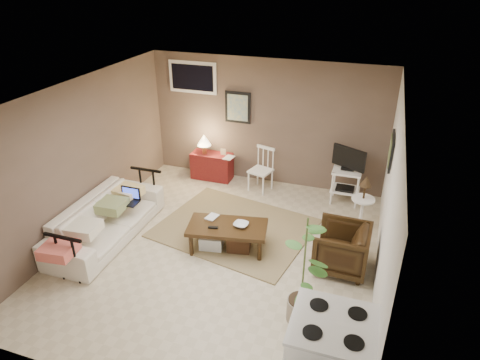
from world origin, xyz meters
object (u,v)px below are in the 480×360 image
(side_table, at_px, (364,197))
(potted_plant, at_px, (304,268))
(tv_stand, at_px, (347,174))
(red_console, at_px, (211,164))
(sofa, at_px, (105,214))
(spindle_chair, at_px, (261,171))
(armchair, at_px, (342,246))
(coffee_table, at_px, (227,235))

(side_table, bearing_deg, potted_plant, -103.14)
(tv_stand, height_order, potted_plant, potted_plant)
(red_console, distance_m, side_table, 3.15)
(sofa, distance_m, potted_plant, 3.33)
(spindle_chair, height_order, tv_stand, tv_stand)
(red_console, xyz_separation_m, tv_stand, (2.64, -0.13, 0.24))
(armchair, bearing_deg, coffee_table, -85.12)
(sofa, distance_m, armchair, 3.58)
(red_console, bearing_deg, tv_stand, -2.89)
(coffee_table, height_order, sofa, sofa)
(sofa, relative_size, potted_plant, 1.48)
(side_table, bearing_deg, sofa, -158.50)
(sofa, bearing_deg, side_table, -68.50)
(spindle_chair, height_order, side_table, side_table)
(red_console, xyz_separation_m, potted_plant, (2.45, -3.22, 0.46))
(coffee_table, distance_m, armchair, 1.68)
(coffee_table, relative_size, red_console, 1.36)
(potted_plant, bearing_deg, coffee_table, 141.36)
(spindle_chair, bearing_deg, potted_plant, -65.74)
(coffee_table, relative_size, potted_plant, 0.85)
(potted_plant, bearing_deg, armchair, 73.80)
(armchair, distance_m, potted_plant, 1.27)
(sofa, bearing_deg, red_console, -17.41)
(coffee_table, xyz_separation_m, tv_stand, (1.51, 2.02, 0.31))
(sofa, bearing_deg, coffee_table, -81.10)
(armchair, height_order, potted_plant, potted_plant)
(side_table, height_order, potted_plant, potted_plant)
(sofa, relative_size, red_console, 2.36)
(coffee_table, xyz_separation_m, spindle_chair, (-0.05, 2.01, 0.15))
(red_console, relative_size, side_table, 0.96)
(coffee_table, relative_size, spindle_chair, 1.50)
(tv_stand, xyz_separation_m, armchair, (0.15, -1.93, -0.19))
(potted_plant, bearing_deg, spindle_chair, 114.26)
(potted_plant, bearing_deg, side_table, 76.86)
(armchair, bearing_deg, sofa, -82.02)
(armchair, bearing_deg, spindle_chair, -136.30)
(red_console, height_order, armchair, red_console)
(coffee_table, bearing_deg, side_table, 32.43)
(tv_stand, distance_m, side_table, 0.91)
(red_console, relative_size, potted_plant, 0.63)
(side_table, xyz_separation_m, armchair, (-0.19, -1.09, -0.23))
(sofa, xyz_separation_m, armchair, (3.56, 0.39, -0.06))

